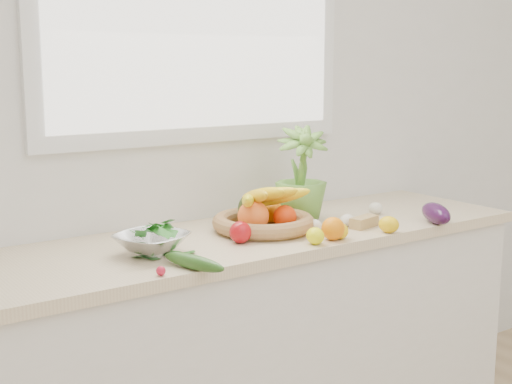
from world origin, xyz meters
TOP-DOWN VIEW (x-y plane):
  - back_wall at (0.00, 2.25)m, footprint 4.50×0.02m
  - counter_cabinet at (0.00, 1.95)m, footprint 2.20×0.58m
  - countertop at (0.00, 1.95)m, footprint 2.24×0.62m
  - orange_loose at (0.21, 1.70)m, footprint 0.11×0.11m
  - lemon_a at (0.24, 1.70)m, footprint 0.07×0.08m
  - lemon_b at (0.12, 1.69)m, footprint 0.07×0.08m
  - lemon_c at (0.44, 1.67)m, footprint 0.08×0.09m
  - apple at (-0.07, 1.85)m, footprint 0.10×0.10m
  - ginger at (0.43, 1.78)m, footprint 0.13×0.08m
  - garlic_a at (0.23, 1.82)m, footprint 0.07×0.07m
  - garlic_b at (0.63, 1.93)m, footprint 0.06×0.06m
  - garlic_c at (0.39, 1.83)m, footprint 0.06×0.06m
  - eggplant at (0.70, 1.67)m, footprint 0.14×0.21m
  - cucumber at (-0.35, 1.67)m, footprint 0.11×0.24m
  - radish at (-0.46, 1.67)m, footprint 0.03×0.03m
  - potted_herb at (0.32, 2.01)m, footprint 0.26×0.26m
  - fruit_basket at (0.09, 1.95)m, footprint 0.39×0.39m
  - colander_with_spinach at (-0.38, 1.88)m, footprint 0.29×0.29m

SIDE VIEW (x-z plane):
  - counter_cabinet at x=0.00m, z-range 0.00..0.86m
  - countertop at x=0.00m, z-range 0.86..0.90m
  - radish at x=-0.46m, z-range 0.90..0.93m
  - ginger at x=0.43m, z-range 0.90..0.94m
  - cucumber at x=-0.35m, z-range 0.90..0.94m
  - garlic_c at x=0.39m, z-range 0.90..0.95m
  - garlic_b at x=0.63m, z-range 0.90..0.95m
  - garlic_a at x=0.23m, z-range 0.90..0.95m
  - lemon_a at x=0.24m, z-range 0.90..0.96m
  - lemon_b at x=0.12m, z-range 0.90..0.96m
  - lemon_c at x=0.44m, z-range 0.90..0.96m
  - apple at x=-0.07m, z-range 0.90..0.97m
  - eggplant at x=0.70m, z-range 0.90..0.98m
  - orange_loose at x=0.21m, z-range 0.90..0.98m
  - fruit_basket at x=0.09m, z-range 0.86..1.05m
  - colander_with_spinach at x=-0.38m, z-range 0.90..1.02m
  - potted_herb at x=0.32m, z-range 0.91..1.26m
  - back_wall at x=0.00m, z-range 0.00..2.70m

